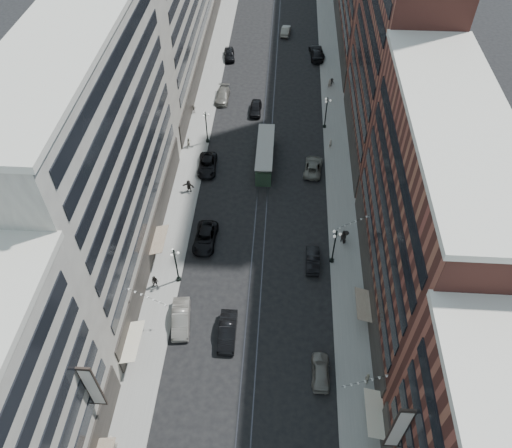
% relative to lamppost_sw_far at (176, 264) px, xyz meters
% --- Properties ---
extents(ground, '(220.00, 220.00, 0.00)m').
position_rel_lamppost_sw_far_xyz_m(ground, '(9.20, 32.00, -3.10)').
color(ground, black).
rests_on(ground, ground).
extents(sidewalk_west, '(4.00, 180.00, 0.15)m').
position_rel_lamppost_sw_far_xyz_m(sidewalk_west, '(-1.80, 42.00, -3.02)').
color(sidewalk_west, gray).
rests_on(sidewalk_west, ground).
extents(sidewalk_east, '(4.00, 180.00, 0.15)m').
position_rel_lamppost_sw_far_xyz_m(sidewalk_east, '(20.20, 42.00, -3.02)').
color(sidewalk_east, gray).
rests_on(sidewalk_east, ground).
extents(rail_west, '(0.12, 180.00, 0.02)m').
position_rel_lamppost_sw_far_xyz_m(rail_west, '(8.50, 42.00, -3.09)').
color(rail_west, '#2D2D33').
rests_on(rail_west, ground).
extents(rail_east, '(0.12, 180.00, 0.02)m').
position_rel_lamppost_sw_far_xyz_m(rail_east, '(9.90, 42.00, -3.09)').
color(rail_east, '#2D2D33').
rests_on(rail_east, ground).
extents(building_west_mid, '(8.00, 36.00, 28.00)m').
position_rel_lamppost_sw_far_xyz_m(building_west_mid, '(-7.80, 5.00, 10.90)').
color(building_west_mid, '#AAA596').
rests_on(building_west_mid, ground).
extents(building_east_mid, '(8.00, 30.00, 24.00)m').
position_rel_lamppost_sw_far_xyz_m(building_east_mid, '(26.20, -0.00, 8.90)').
color(building_east_mid, brown).
rests_on(building_east_mid, ground).
extents(building_east_tower, '(8.00, 26.00, 42.00)m').
position_rel_lamppost_sw_far_xyz_m(building_east_tower, '(26.20, 28.00, 17.90)').
color(building_east_tower, brown).
rests_on(building_east_tower, ground).
extents(lamppost_sw_far, '(1.03, 1.14, 5.52)m').
position_rel_lamppost_sw_far_xyz_m(lamppost_sw_far, '(0.00, 0.00, 0.00)').
color(lamppost_sw_far, black).
rests_on(lamppost_sw_far, sidewalk_west).
extents(lamppost_sw_mid, '(1.03, 1.14, 5.52)m').
position_rel_lamppost_sw_far_xyz_m(lamppost_sw_mid, '(0.00, 27.00, 0.00)').
color(lamppost_sw_mid, black).
rests_on(lamppost_sw_mid, sidewalk_west).
extents(lamppost_se_far, '(1.03, 1.14, 5.52)m').
position_rel_lamppost_sw_far_xyz_m(lamppost_se_far, '(18.40, 4.00, 0.00)').
color(lamppost_se_far, black).
rests_on(lamppost_se_far, sidewalk_east).
extents(lamppost_se_mid, '(1.03, 1.14, 5.52)m').
position_rel_lamppost_sw_far_xyz_m(lamppost_se_mid, '(18.40, 32.00, 0.00)').
color(lamppost_se_mid, black).
rests_on(lamppost_se_mid, sidewalk_east).
extents(streetcar, '(2.44, 11.01, 3.05)m').
position_rel_lamppost_sw_far_xyz_m(streetcar, '(9.20, 22.66, -1.69)').
color(streetcar, '#273E2B').
rests_on(streetcar, ground).
extents(car_2, '(2.88, 5.89, 1.61)m').
position_rel_lamppost_sw_far_xyz_m(car_2, '(2.40, 6.28, -2.29)').
color(car_2, black).
rests_on(car_2, ground).
extents(car_4, '(1.83, 4.55, 1.55)m').
position_rel_lamppost_sw_far_xyz_m(car_4, '(16.58, -11.12, -2.32)').
color(car_4, slate).
rests_on(car_4, ground).
extents(car_5, '(1.90, 5.30, 1.74)m').
position_rel_lamppost_sw_far_xyz_m(car_5, '(6.60, -7.11, -2.23)').
color(car_5, black).
rests_on(car_5, ground).
extents(pedestrian_1, '(1.04, 0.74, 1.92)m').
position_rel_lamppost_sw_far_xyz_m(pedestrian_1, '(-2.82, -19.45, -1.98)').
color(pedestrian_1, '#ACA18E').
rests_on(pedestrian_1, sidewalk_west).
extents(pedestrian_2, '(0.93, 0.57, 1.82)m').
position_rel_lamppost_sw_far_xyz_m(pedestrian_2, '(-2.53, -1.17, -2.04)').
color(pedestrian_2, black).
rests_on(pedestrian_2, sidewalk_west).
extents(pedestrian_4, '(0.75, 1.05, 1.63)m').
position_rel_lamppost_sw_far_xyz_m(pedestrian_4, '(21.23, -11.68, -2.13)').
color(pedestrian_4, beige).
rests_on(pedestrian_4, sidewalk_east).
extents(car_7, '(2.86, 5.77, 1.57)m').
position_rel_lamppost_sw_far_xyz_m(car_7, '(0.80, 20.60, -2.31)').
color(car_7, black).
rests_on(car_7, ground).
extents(car_8, '(2.31, 5.49, 1.58)m').
position_rel_lamppost_sw_far_xyz_m(car_8, '(1.04, 39.17, -2.30)').
color(car_8, '#67655C').
rests_on(car_8, ground).
extents(car_9, '(2.55, 5.07, 1.66)m').
position_rel_lamppost_sw_far_xyz_m(car_9, '(0.80, 53.57, -2.27)').
color(car_9, black).
rests_on(car_9, ground).
extents(car_10, '(1.64, 4.58, 1.50)m').
position_rel_lamppost_sw_far_xyz_m(car_10, '(16.00, 3.56, -2.34)').
color(car_10, black).
rests_on(car_10, ground).
extents(car_11, '(3.10, 5.64, 1.50)m').
position_rel_lamppost_sw_far_xyz_m(car_11, '(16.36, 21.20, -2.35)').
color(car_11, '#636258').
rests_on(car_11, ground).
extents(car_12, '(2.55, 5.78, 1.65)m').
position_rel_lamppost_sw_far_xyz_m(car_12, '(17.60, 54.58, -2.27)').
color(car_12, black).
rests_on(car_12, ground).
extents(car_13, '(1.96, 4.73, 1.60)m').
position_rel_lamppost_sw_far_xyz_m(car_13, '(7.00, 35.67, -2.29)').
color(car_13, black).
rests_on(car_13, ground).
extents(car_14, '(2.12, 4.95, 1.59)m').
position_rel_lamppost_sw_far_xyz_m(car_14, '(11.44, 64.19, -2.30)').
color(car_14, gray).
rests_on(car_14, ground).
extents(pedestrian_5, '(1.83, 0.85, 1.91)m').
position_rel_lamppost_sw_far_xyz_m(pedestrian_5, '(-1.14, 15.55, -1.99)').
color(pedestrian_5, black).
rests_on(pedestrian_5, sidewalk_west).
extents(pedestrian_6, '(0.97, 0.52, 1.58)m').
position_rel_lamppost_sw_far_xyz_m(pedestrian_6, '(-3.30, 34.76, -2.15)').
color(pedestrian_6, gray).
rests_on(pedestrian_6, sidewalk_west).
extents(pedestrian_7, '(1.05, 1.03, 1.95)m').
position_rel_lamppost_sw_far_xyz_m(pedestrian_7, '(19.90, 7.38, -1.97)').
color(pedestrian_7, black).
rests_on(pedestrian_7, sidewalk_east).
extents(pedestrian_8, '(0.65, 0.53, 1.53)m').
position_rel_lamppost_sw_far_xyz_m(pedestrian_8, '(19.07, 26.68, -2.18)').
color(pedestrian_8, '#B2A694').
rests_on(pedestrian_8, sidewalk_east).
extents(pedestrian_9, '(1.09, 0.75, 1.55)m').
position_rel_lamppost_sw_far_xyz_m(pedestrian_9, '(20.03, 44.43, -2.17)').
color(pedestrian_9, black).
rests_on(pedestrian_9, sidewalk_east).
extents(car_extra_0, '(3.19, 5.67, 1.50)m').
position_rel_lamppost_sw_far_xyz_m(car_extra_0, '(17.60, 55.95, -2.35)').
color(car_extra_0, black).
rests_on(car_extra_0, ground).
extents(car_extra_1, '(2.50, 5.52, 1.76)m').
position_rel_lamppost_sw_far_xyz_m(car_extra_1, '(1.27, -5.82, -2.22)').
color(car_extra_1, slate).
rests_on(car_extra_1, ground).
extents(pedestrian_extra_0, '(0.74, 0.62, 1.73)m').
position_rel_lamppost_sw_far_xyz_m(pedestrian_extra_0, '(19.60, 43.90, -2.08)').
color(pedestrian_extra_0, '#A59788').
rests_on(pedestrian_extra_0, sidewalk_east).
extents(pedestrian_extra_1, '(0.81, 0.88, 1.61)m').
position_rel_lamppost_sw_far_xyz_m(pedestrian_extra_1, '(-2.66, 25.60, -2.14)').
color(pedestrian_extra_1, '#9E9883').
rests_on(pedestrian_extra_1, sidewalk_west).
extents(pedestrian_extra_2, '(0.94, 1.32, 1.89)m').
position_rel_lamppost_sw_far_xyz_m(pedestrian_extra_2, '(20.24, 7.36, -2.00)').
color(pedestrian_extra_2, black).
rests_on(pedestrian_extra_2, sidewalk_east).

